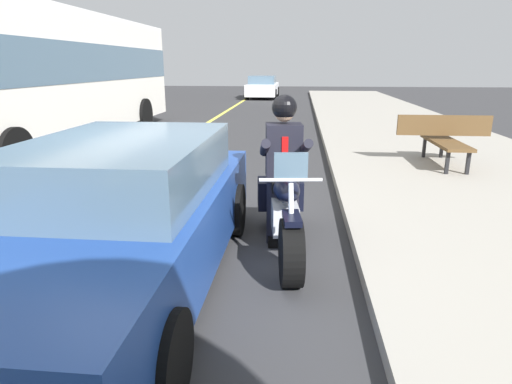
{
  "coord_description": "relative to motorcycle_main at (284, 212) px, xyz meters",
  "views": [
    {
      "loc": [
        4.45,
        1.36,
        2.05
      ],
      "look_at": [
        0.01,
        0.92,
        0.75
      ],
      "focal_mm": 30.72,
      "sensor_mm": 36.0,
      "label": 1
    }
  ],
  "objects": [
    {
      "name": "ground_plane",
      "position": [
        0.24,
        -1.22,
        -0.45
      ],
      "size": [
        80.0,
        80.0,
        0.0
      ],
      "primitive_type": "plane",
      "color": "#333335"
    },
    {
      "name": "bus_far",
      "position": [
        -6.13,
        -6.17,
        1.42
      ],
      "size": [
        11.05,
        2.7,
        3.3
      ],
      "color": "white",
      "rests_on": "ground_plane"
    },
    {
      "name": "rider_main",
      "position": [
        -0.19,
        -0.03,
        0.58
      ],
      "size": [
        0.67,
        0.6,
        1.74
      ],
      "color": "black",
      "rests_on": "ground_plane"
    },
    {
      "name": "motorcycle_main",
      "position": [
        0.0,
        0.0,
        0.0
      ],
      "size": [
        2.22,
        0.76,
        1.26
      ],
      "color": "black",
      "rests_on": "ground_plane"
    },
    {
      "name": "bench_sidewalk",
      "position": [
        -4.16,
        2.98,
        0.26
      ],
      "size": [
        1.8,
        1.8,
        0.95
      ],
      "color": "brown",
      "rests_on": "sidewalk_curb"
    },
    {
      "name": "car_dark",
      "position": [
        -23.84,
        -2.27,
        0.24
      ],
      "size": [
        4.6,
        1.92,
        1.4
      ],
      "color": "white",
      "rests_on": "ground_plane"
    },
    {
      "name": "car_silver",
      "position": [
        0.98,
        -1.49,
        0.24
      ],
      "size": [
        4.6,
        1.92,
        1.4
      ],
      "color": "navy",
      "rests_on": "ground_plane"
    },
    {
      "name": "lane_center_stripe",
      "position": [
        0.24,
        -3.22,
        -0.45
      ],
      "size": [
        60.0,
        0.16,
        0.01
      ],
      "primitive_type": "cube",
      "color": "#E5DB4C",
      "rests_on": "ground_plane"
    }
  ]
}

